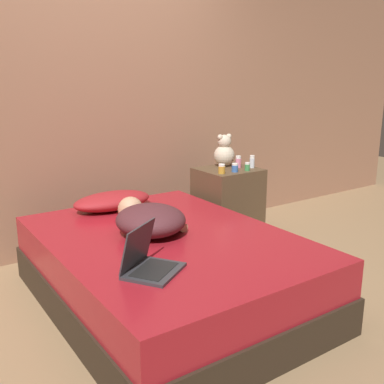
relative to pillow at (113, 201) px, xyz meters
The scene contains 13 objects.
ground_plane 0.89m from the pillow, 87.38° to the right, with size 12.00×12.00×0.00m, color #937551.
wall_back 0.93m from the pillow, 86.24° to the left, with size 8.00×0.06×2.60m.
bed 0.78m from the pillow, 87.38° to the right, with size 1.39×1.89×0.45m.
nightstand 1.05m from the pillow, ahead, with size 0.49×0.44×0.65m.
pillow is the anchor object (origin of this frame).
person_lying 0.60m from the pillow, 92.79° to the right, with size 0.45×0.63×0.19m.
laptop 1.16m from the pillow, 105.96° to the right, with size 0.37×0.36×0.24m.
teddy_bear 1.11m from the pillow, ahead, with size 0.18×0.18×0.28m.
bottle_green 1.15m from the pillow, 11.82° to the right, with size 0.04×0.04×0.07m.
bottle_pink 1.15m from the pillow, ahead, with size 0.05×0.05×0.10m.
bottle_clear 1.25m from the pillow, ahead, with size 0.04×0.04×0.11m.
bottle_blue 1.03m from the pillow, 12.15° to the right, with size 0.05×0.05×0.07m.
bottle_amber 0.90m from the pillow, 13.25° to the right, with size 0.06×0.06×0.08m.
Camera 1 is at (-1.35, -2.25, 1.41)m, focal length 42.00 mm.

